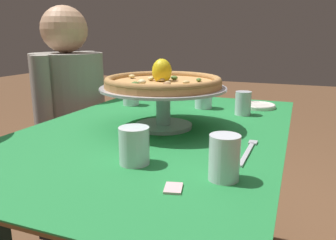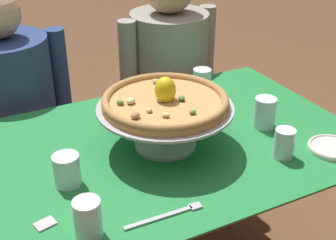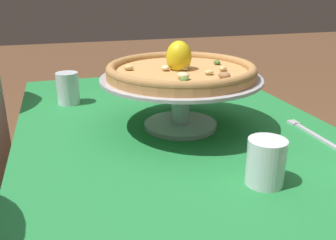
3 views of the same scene
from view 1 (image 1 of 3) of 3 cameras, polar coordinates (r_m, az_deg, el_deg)
name	(u,v)px [view 1 (image 1 of 3)]	position (r m, az deg, el deg)	size (l,w,h in m)	color
dining_table	(159,159)	(1.19, -1.57, -6.60)	(1.30, 0.84, 0.76)	olive
pizza_stand	(163,99)	(1.14, -0.83, 3.65)	(0.43, 0.43, 0.14)	#B7B7C1
pizza	(163,81)	(1.13, -0.86, 6.62)	(0.39, 0.39, 0.09)	tan
water_glass_front_right	(243,105)	(1.37, 12.67, 2.54)	(0.06, 0.06, 0.09)	white
water_glass_side_right	(203,98)	(1.47, 6.07, 3.79)	(0.07, 0.07, 0.11)	silver
water_glass_front_left	(224,161)	(0.74, 9.55, -6.85)	(0.07, 0.07, 0.10)	white
water_glass_side_left	(134,148)	(0.83, -5.77, -4.78)	(0.08, 0.08, 0.09)	white
water_glass_back_right	(131,95)	(1.54, -6.36, 4.20)	(0.07, 0.07, 0.10)	white
side_plate	(258,106)	(1.53, 15.11, 2.38)	(0.15, 0.15, 0.02)	silver
dinner_fork	(248,151)	(0.94, 13.53, -5.15)	(0.22, 0.02, 0.01)	#B7B7C1
sugar_packet	(173,188)	(0.70, 0.91, -11.55)	(0.05, 0.04, 0.01)	beige
diner_right	(71,128)	(1.83, -16.14, -1.37)	(0.52, 0.40, 1.22)	black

